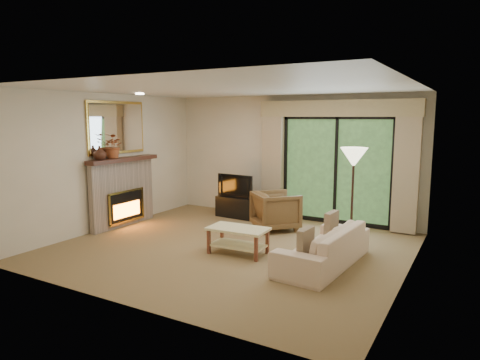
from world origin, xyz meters
The scene contains 22 objects.
floor centered at (0.00, 0.00, 0.00)m, with size 5.50×5.50×0.00m, color olive.
ceiling centered at (0.00, 0.00, 2.60)m, with size 5.50×5.50×0.00m, color silver.
wall_back centered at (0.00, 2.50, 1.30)m, with size 5.00×5.00×0.00m, color beige.
wall_front centered at (0.00, -2.50, 1.30)m, with size 5.00×5.00×0.00m, color beige.
wall_left centered at (-2.75, 0.00, 1.30)m, with size 5.00×5.00×0.00m, color beige.
wall_right centered at (2.75, 0.00, 1.30)m, with size 5.00×5.00×0.00m, color beige.
fireplace centered at (-2.63, 0.20, 0.69)m, with size 0.24×1.70×1.37m, color gray, non-canonical shape.
mirror centered at (-2.71, 0.20, 1.95)m, with size 0.07×1.45×1.02m, color gold, non-canonical shape.
sliding_door centered at (1.00, 2.45, 1.10)m, with size 2.26×0.10×2.16m, color black, non-canonical shape.
curtain_left centered at (-0.35, 2.34, 1.20)m, with size 0.45×0.18×2.35m, color tan.
curtain_right centered at (2.35, 2.34, 1.20)m, with size 0.45×0.18×2.35m, color tan.
cornice centered at (1.00, 2.36, 2.32)m, with size 3.20×0.24×0.32m, color tan.
media_console centered at (-1.01, 1.95, 0.22)m, with size 0.89×0.40×0.44m, color black.
tv centered at (-1.01, 1.95, 0.69)m, with size 0.86×0.11×0.50m, color black.
armchair centered at (0.15, 1.43, 0.37)m, with size 0.78×0.81×0.73m, color brown.
sofa centered at (1.61, -0.05, 0.28)m, with size 1.95×0.76×0.57m, color beige.
pillow_near centered at (1.54, -0.61, 0.49)m, with size 0.10×0.37×0.37m, color brown.
pillow_far centered at (1.54, 0.51, 0.49)m, with size 0.10×0.38×0.38m, color brown.
coffee_table centered at (0.26, -0.22, 0.21)m, with size 0.94×0.52×0.42m, color beige, non-canonical shape.
floor_lamp centered at (1.71, 1.07, 0.83)m, with size 0.45×0.45×1.66m, color #FFF7C6, non-canonical shape.
vase centered at (-2.61, -0.36, 1.50)m, with size 0.25×0.25×0.26m, color #3D2015.
branches centered at (-2.61, -0.01, 1.61)m, with size 0.42×0.37×0.47m, color #9B4C2A.
Camera 1 is at (3.54, -5.91, 2.16)m, focal length 32.00 mm.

